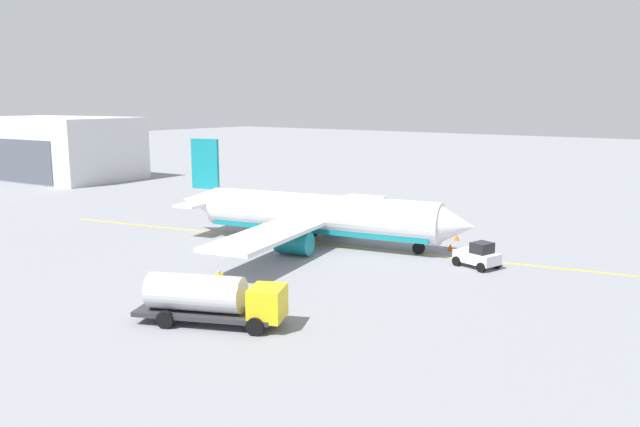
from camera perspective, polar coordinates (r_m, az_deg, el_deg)
ground_plane at (r=61.77m, az=-0.00°, el=-2.74°), size 400.00×400.00×0.00m
airplane at (r=61.41m, az=-0.40°, el=-0.20°), size 30.96×31.87×9.85m
fuel_tanker at (r=40.17m, az=-9.71°, el=-7.49°), size 9.63×6.20×3.15m
pushback_tug at (r=54.60m, az=14.01°, el=-3.69°), size 4.01×3.15×2.20m
refueling_worker at (r=46.71m, az=-9.04°, el=-6.09°), size 0.57×0.63×1.71m
safety_cone_nose at (r=60.09m, az=11.64°, el=-2.99°), size 0.60×0.60×0.67m
safety_cone_wingtip at (r=64.62m, az=12.20°, el=-2.12°), size 0.54×0.54×0.60m
distant_hangar at (r=123.32m, az=-22.59°, el=5.49°), size 30.30×19.50×10.80m
taxi_line_marking at (r=61.77m, az=-0.00°, el=-2.73°), size 61.09×13.47×0.01m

